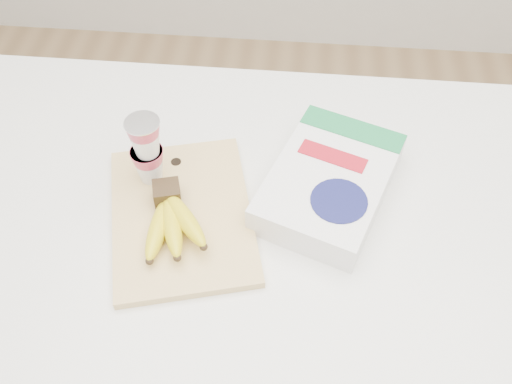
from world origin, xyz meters
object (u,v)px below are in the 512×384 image
at_px(cereal_box, 329,183).
at_px(yogurt_stack, 147,149).
at_px(cutting_board, 182,215).
at_px(table, 251,350).
at_px(bananas, 171,220).

bearing_deg(cereal_box, yogurt_stack, -158.83).
distance_m(cutting_board, yogurt_stack, 0.14).
height_order(table, yogurt_stack, yogurt_stack).
xyz_separation_m(table, bananas, (-0.13, -0.02, 0.55)).
bearing_deg(cutting_board, bananas, -119.87).
height_order(table, cutting_board, cutting_board).
bearing_deg(table, bananas, -173.06).
xyz_separation_m(table, yogurt_stack, (-0.19, 0.10, 0.61)).
bearing_deg(cutting_board, table, -23.51).
bearing_deg(yogurt_stack, cutting_board, -47.94).
height_order(cutting_board, yogurt_stack, yogurt_stack).
height_order(bananas, yogurt_stack, yogurt_stack).
bearing_deg(yogurt_stack, cereal_box, 0.97).
bearing_deg(cereal_box, bananas, -136.66).
relative_size(table, bananas, 7.78).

